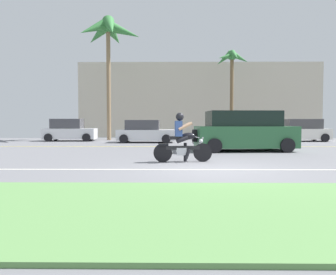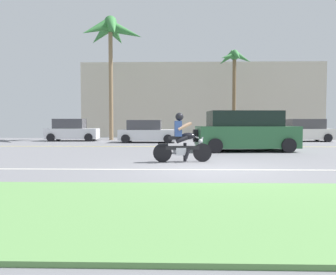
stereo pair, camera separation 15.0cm
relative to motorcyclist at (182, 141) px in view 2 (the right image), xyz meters
The scene contains 13 objects.
ground 1.64m from the motorcyclist, 55.30° to the left, with size 56.00×30.00×0.04m, color slate.
grass_median 5.99m from the motorcyclist, 81.90° to the right, with size 56.00×3.80×0.06m, color #5B8C4C.
lane_line_near 2.06m from the motorcyclist, 64.44° to the right, with size 50.40×0.12×0.01m, color silver.
lane_line_far 6.81m from the motorcyclist, 82.90° to the left, with size 50.40×0.12×0.01m, color yellow.
motorcyclist is the anchor object (origin of this frame).
suv_nearby 5.17m from the motorcyclist, 54.55° to the left, with size 4.74×2.50×1.85m.
parked_car_0 14.25m from the motorcyclist, 122.60° to the left, with size 3.69×2.04×1.58m.
parked_car_1 10.57m from the motorcyclist, 101.54° to the left, with size 3.77×2.01×1.48m.
parked_car_2 10.50m from the motorcyclist, 68.91° to the left, with size 3.84×1.91×1.64m.
parked_car_3 14.62m from the motorcyclist, 53.63° to the left, with size 4.00×1.85×1.56m.
palm_tree_0 16.07m from the motorcyclist, 73.44° to the left, with size 2.81×2.93×7.01m.
palm_tree_1 15.78m from the motorcyclist, 111.06° to the left, with size 4.64×4.94×9.13m.
building_far 19.50m from the motorcyclist, 83.73° to the left, with size 21.35×4.00×6.58m, color beige.
Camera 2 is at (-1.04, -8.79, 1.32)m, focal length 33.90 mm.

